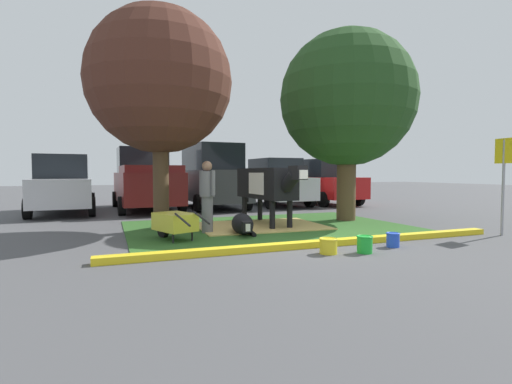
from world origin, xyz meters
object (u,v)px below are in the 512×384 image
object	(u,v)px
person_handler	(207,195)
bucket_blue	(393,240)
wheelbarrow	(174,222)
pickup_truck_maroon	(145,181)
hatchback_white	(275,183)
suv_dark_grey	(211,176)
shade_tree_right	(347,99)
parking_sign	(504,167)
sedan_red	(323,182)
cow_holstein	(267,184)
shade_tree_left	(160,82)
bucket_yellow	(328,246)
bucket_green	(365,244)
calf_lying	(243,224)
sedan_silver	(63,185)

from	to	relation	value
person_handler	bucket_blue	size ratio (longest dim) A/B	6.18
wheelbarrow	pickup_truck_maroon	xyz separation A→B (m)	(0.06, 7.19, 0.73)
bucket_blue	hatchback_white	world-z (taller)	hatchback_white
pickup_truck_maroon	suv_dark_grey	xyz separation A→B (m)	(2.54, -0.26, 0.16)
shade_tree_right	parking_sign	xyz separation A→B (m)	(1.73, -3.53, -2.01)
wheelbarrow	suv_dark_grey	distance (m)	7.46
wheelbarrow	suv_dark_grey	bearing A→B (deg)	69.44
sedan_red	cow_holstein	bearing A→B (deg)	-131.98
shade_tree_left	sedan_red	xyz separation A→B (m)	(7.90, 5.50, -2.63)
suv_dark_grey	hatchback_white	size ratio (longest dim) A/B	1.05
shade_tree_right	bucket_yellow	bearing A→B (deg)	-128.21
bucket_blue	sedan_red	world-z (taller)	sedan_red
shade_tree_left	bucket_green	xyz separation A→B (m)	(2.99, -4.00, -3.45)
calf_lying	suv_dark_grey	size ratio (longest dim) A/B	0.29
person_handler	bucket_blue	world-z (taller)	person_handler
person_handler	cow_holstein	bearing A→B (deg)	19.59
bucket_blue	shade_tree_right	bearing A→B (deg)	67.89
pickup_truck_maroon	shade_tree_left	bearing A→B (deg)	-91.25
wheelbarrow	shade_tree_right	bearing A→B (deg)	16.16
bucket_green	person_handler	bearing A→B (deg)	123.37
cow_holstein	bucket_blue	world-z (taller)	cow_holstein
shade_tree_left	parking_sign	distance (m)	8.18
person_handler	hatchback_white	xyz separation A→B (m)	(4.57, 6.38, 0.08)
cow_holstein	sedan_silver	xyz separation A→B (m)	(-5.39, 5.44, -0.14)
parking_sign	sedan_red	size ratio (longest dim) A/B	0.49
cow_holstein	sedan_silver	size ratio (longest dim) A/B	0.70
shade_tree_left	wheelbarrow	distance (m)	3.58
bucket_yellow	suv_dark_grey	world-z (taller)	suv_dark_grey
calf_lying	pickup_truck_maroon	bearing A→B (deg)	102.37
person_handler	parking_sign	distance (m)	6.73
bucket_yellow	sedan_silver	bearing A→B (deg)	119.14
shade_tree_left	sedan_silver	distance (m)	6.40
sedan_silver	pickup_truck_maroon	world-z (taller)	pickup_truck_maroon
shade_tree_right	wheelbarrow	distance (m)	6.34
wheelbarrow	sedan_silver	xyz separation A→B (m)	(-2.72, 6.75, 0.60)
wheelbarrow	pickup_truck_maroon	size ratio (longest dim) A/B	0.29
bucket_yellow	shade_tree_left	bearing A→B (deg)	121.73
sedan_red	bucket_green	bearing A→B (deg)	-117.32
shade_tree_right	calf_lying	bearing A→B (deg)	-160.64
shade_tree_left	calf_lying	xyz separation A→B (m)	(1.65, -1.33, -3.37)
bucket_green	pickup_truck_maroon	distance (m)	10.09
bucket_yellow	pickup_truck_maroon	size ratio (longest dim) A/B	0.06
calf_lying	sedan_red	world-z (taller)	sedan_red
pickup_truck_maroon	bucket_green	bearing A→B (deg)	-73.43
person_handler	sedan_red	bearing A→B (deg)	42.53
bucket_green	sedan_silver	bearing A→B (deg)	121.57
calf_lying	suv_dark_grey	xyz separation A→B (m)	(1.01, 6.70, 1.03)
bucket_blue	pickup_truck_maroon	distance (m)	10.13
cow_holstein	parking_sign	distance (m)	5.48
bucket_green	sedan_silver	distance (m)	10.82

